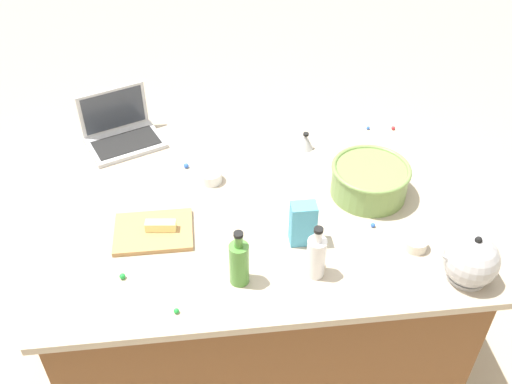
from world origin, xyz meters
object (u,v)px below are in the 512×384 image
object	(u,v)px
laptop	(122,132)
bottle_olive	(239,262)
cutting_board	(154,232)
butter_stick_left	(161,226)
ramekin_medium	(416,244)
candy_bag	(303,224)
mixing_bowl_large	(370,180)
bottle_vinegar	(316,256)
ramekin_small	(211,177)
kitchen_timer	(306,141)
kettle	(471,261)

from	to	relation	value
laptop	bottle_olive	distance (m)	0.97
laptop	cutting_board	world-z (taller)	laptop
butter_stick_left	ramekin_medium	world-z (taller)	butter_stick_left
ramekin_medium	candy_bag	distance (m)	0.40
cutting_board	candy_bag	size ratio (longest dim) A/B	1.66
laptop	candy_bag	world-z (taller)	laptop
mixing_bowl_large	candy_bag	distance (m)	0.38
bottle_vinegar	ramekin_medium	size ratio (longest dim) A/B	2.58
bottle_olive	ramekin_small	size ratio (longest dim) A/B	2.45
bottle_vinegar	butter_stick_left	distance (m)	0.58
mixing_bowl_large	kitchen_timer	world-z (taller)	mixing_bowl_large
bottle_olive	candy_bag	xyz separation A→B (m)	(-0.24, -0.16, -0.00)
bottle_olive	kitchen_timer	size ratio (longest dim) A/B	2.85
bottle_vinegar	candy_bag	world-z (taller)	bottle_vinegar
bottle_olive	ramekin_medium	size ratio (longest dim) A/B	2.72
mixing_bowl_large	cutting_board	world-z (taller)	mixing_bowl_large
laptop	candy_bag	bearing A→B (deg)	133.67
cutting_board	ramekin_small	bearing A→B (deg)	-128.54
bottle_olive	laptop	bearing A→B (deg)	-63.24
laptop	butter_stick_left	bearing A→B (deg)	106.17
laptop	kitchen_timer	world-z (taller)	laptop
kettle	candy_bag	bearing A→B (deg)	-24.09
laptop	bottle_olive	bearing A→B (deg)	116.76
laptop	kitchen_timer	xyz separation A→B (m)	(-0.79, 0.15, -0.01)
bottle_vinegar	kitchen_timer	size ratio (longest dim) A/B	2.71
kettle	kitchen_timer	bearing A→B (deg)	-63.10
cutting_board	candy_bag	bearing A→B (deg)	169.35
ramekin_medium	butter_stick_left	bearing A→B (deg)	-11.37
ramekin_medium	kettle	bearing A→B (deg)	129.64
candy_bag	mixing_bowl_large	bearing A→B (deg)	-142.70
laptop	bottle_vinegar	bearing A→B (deg)	128.64
mixing_bowl_large	ramekin_small	distance (m)	0.63
bottle_vinegar	candy_bag	distance (m)	0.16
laptop	kettle	bearing A→B (deg)	141.78
ramekin_small	kitchen_timer	distance (m)	0.46
bottle_vinegar	cutting_board	size ratio (longest dim) A/B	0.74
ramekin_small	candy_bag	bearing A→B (deg)	128.78
bottle_olive	kitchen_timer	distance (m)	0.81
bottle_vinegar	butter_stick_left	size ratio (longest dim) A/B	1.90
ramekin_small	kitchen_timer	world-z (taller)	kitchen_timer
bottle_olive	candy_bag	size ratio (longest dim) A/B	1.29
kettle	kitchen_timer	size ratio (longest dim) A/B	2.77
laptop	ramekin_small	world-z (taller)	laptop
mixing_bowl_large	ramekin_small	world-z (taller)	mixing_bowl_large
mixing_bowl_large	bottle_vinegar	size ratio (longest dim) A/B	1.45
laptop	kitchen_timer	distance (m)	0.80
cutting_board	bottle_olive	bearing A→B (deg)	138.21
ramekin_medium	candy_bag	xyz separation A→B (m)	(0.39, -0.08, 0.06)
ramekin_small	candy_bag	distance (m)	0.49
mixing_bowl_large	bottle_olive	bearing A→B (deg)	35.82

